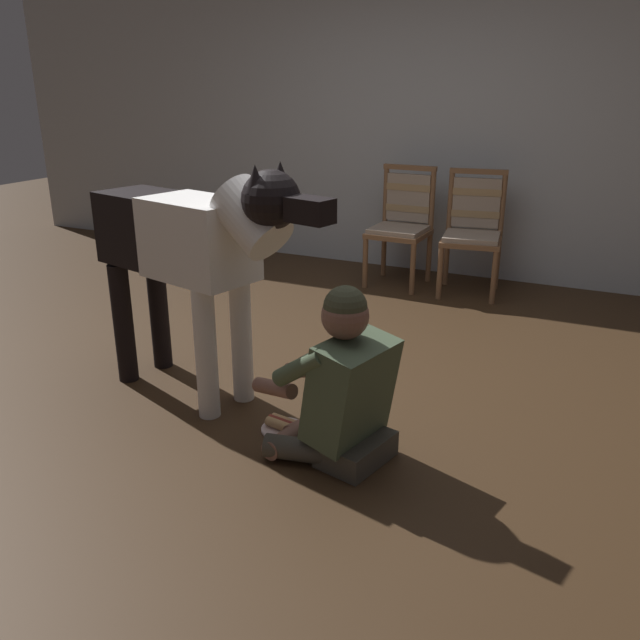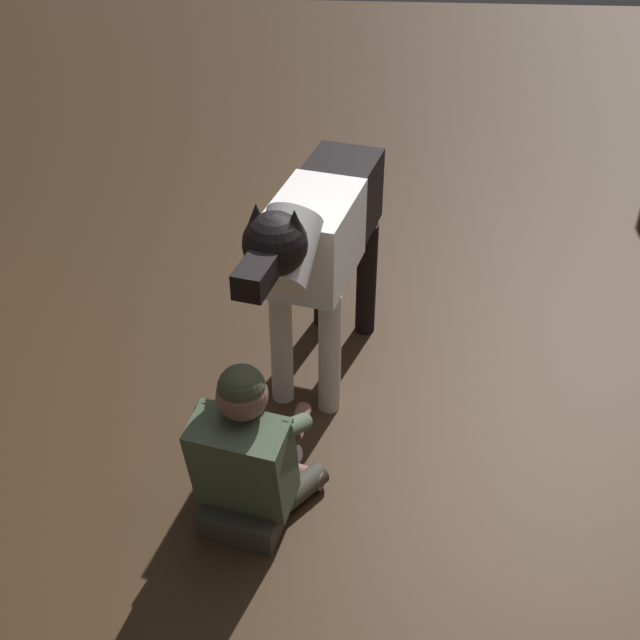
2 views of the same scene
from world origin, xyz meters
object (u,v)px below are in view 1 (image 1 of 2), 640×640
dining_chair_left_of_pair (403,220)px  dining_chair_right_of_pair (473,226)px  person_sitting_on_floor (341,389)px  large_dog (191,246)px  hot_dog_on_plate (284,425)px

dining_chair_left_of_pair → dining_chair_right_of_pair: same height
dining_chair_left_of_pair → person_sitting_on_floor: (0.65, -2.78, -0.20)m
dining_chair_left_of_pair → dining_chair_right_of_pair: bearing=-0.1°
large_dog → hot_dog_on_plate: size_ratio=7.39×
large_dog → dining_chair_right_of_pair: bearing=70.9°
dining_chair_right_of_pair → hot_dog_on_plate: 2.76m
person_sitting_on_floor → large_dog: large_dog is taller
dining_chair_left_of_pair → person_sitting_on_floor: dining_chair_left_of_pair is taller
large_dog → hot_dog_on_plate: bearing=-13.6°
dining_chair_right_of_pair → large_dog: large_dog is taller
dining_chair_left_of_pair → large_dog: (-0.29, -2.55, 0.31)m
dining_chair_left_of_pair → hot_dog_on_plate: (0.30, -2.70, -0.52)m
hot_dog_on_plate → large_dog: bearing=166.4°
dining_chair_right_of_pair → person_sitting_on_floor: bearing=-88.8°
dining_chair_left_of_pair → dining_chair_right_of_pair: (0.59, -0.00, 0.00)m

